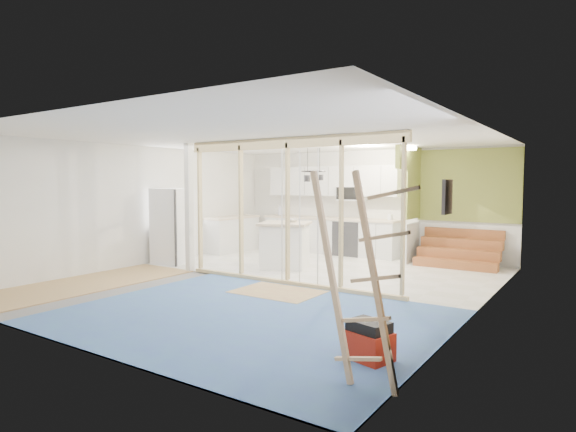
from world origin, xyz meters
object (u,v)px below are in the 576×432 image
Objects in this scene: fridge at (173,226)px; island at (285,245)px; toolbox at (369,342)px; ladder at (359,279)px.

fridge reaches higher than island.
ladder is (0.18, -0.64, 0.78)m from toolbox.
ladder is at bearing -58.65° from toolbox.
fridge is at bearing 169.39° from toolbox.
fridge is 3.28× the size of toolbox.
ladder is at bearing -41.37° from fridge.
fridge is 6.80m from toolbox.
island is 2.51× the size of toolbox.
toolbox is (3.69, -3.94, -0.29)m from island.
toolbox is (6.07, -3.01, -0.64)m from fridge.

